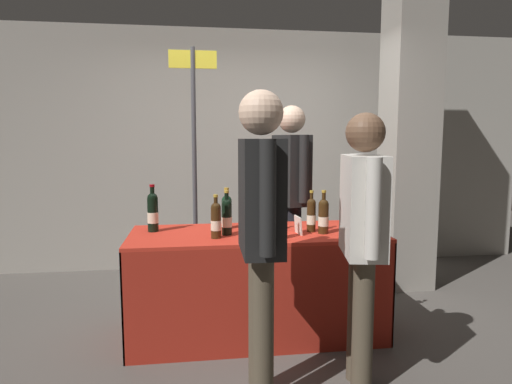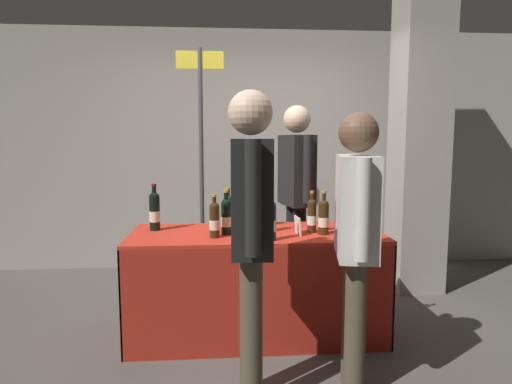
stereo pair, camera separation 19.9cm
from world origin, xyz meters
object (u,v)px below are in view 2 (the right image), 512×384
object	(u,v)px
wine_glass_mid	(256,224)
booth_signpost	(201,149)
concrete_pillar	(419,132)
taster_foreground_right	(356,228)
display_bottle_0	(271,220)
flower_vase	(357,219)
featured_wine_bottle	(267,215)
vendor_presenter	(296,184)
wine_glass_near_vendor	(250,218)
tasting_table	(256,263)

from	to	relation	value
wine_glass_mid	booth_signpost	bearing A→B (deg)	110.44
concrete_pillar	taster_foreground_right	bearing A→B (deg)	-123.21
display_bottle_0	flower_vase	bearing A→B (deg)	8.54
featured_wine_bottle	booth_signpost	bearing A→B (deg)	116.77
taster_foreground_right	vendor_presenter	bearing A→B (deg)	13.91
wine_glass_near_vendor	wine_glass_mid	xyz separation A→B (m)	(0.03, -0.25, 0.00)
vendor_presenter	wine_glass_mid	bearing A→B (deg)	-39.45
wine_glass_mid	vendor_presenter	xyz separation A→B (m)	(0.42, 0.81, 0.20)
concrete_pillar	display_bottle_0	world-z (taller)	concrete_pillar
flower_vase	booth_signpost	bearing A→B (deg)	132.76
wine_glass_mid	flower_vase	world-z (taller)	flower_vase
vendor_presenter	concrete_pillar	bearing A→B (deg)	88.33
wine_glass_mid	vendor_presenter	bearing A→B (deg)	62.42
taster_foreground_right	booth_signpost	size ratio (longest dim) A/B	0.70
tasting_table	concrete_pillar	bearing A→B (deg)	29.19
wine_glass_mid	flower_vase	bearing A→B (deg)	-5.41
tasting_table	booth_signpost	xyz separation A→B (m)	(-0.44, 1.06, 0.83)
booth_signpost	taster_foreground_right	bearing A→B (deg)	-63.06
concrete_pillar	taster_foreground_right	distance (m)	2.14
concrete_pillar	wine_glass_mid	distance (m)	2.05
wine_glass_mid	taster_foreground_right	distance (m)	0.87
wine_glass_mid	tasting_table	bearing A→B (deg)	86.71
wine_glass_near_vendor	booth_signpost	size ratio (longest dim) A/B	0.05
display_bottle_0	vendor_presenter	bearing A→B (deg)	70.91
featured_wine_bottle	wine_glass_mid	xyz separation A→B (m)	(-0.09, -0.13, -0.04)
taster_foreground_right	concrete_pillar	bearing A→B (deg)	-22.66
featured_wine_bottle	wine_glass_mid	world-z (taller)	featured_wine_bottle
vendor_presenter	booth_signpost	bearing A→B (deg)	-124.77
featured_wine_bottle	taster_foreground_right	world-z (taller)	taster_foreground_right
display_bottle_0	featured_wine_bottle	bearing A→B (deg)	89.16
taster_foreground_right	wine_glass_near_vendor	bearing A→B (deg)	40.27
featured_wine_bottle	booth_signpost	xyz separation A→B (m)	(-0.53, 1.05, 0.47)
display_bottle_0	wine_glass_near_vendor	size ratio (longest dim) A/B	2.79
tasting_table	vendor_presenter	world-z (taller)	vendor_presenter
concrete_pillar	flower_vase	world-z (taller)	concrete_pillar
concrete_pillar	featured_wine_bottle	xyz separation A→B (m)	(-1.55, -0.90, -0.63)
featured_wine_bottle	flower_vase	size ratio (longest dim) A/B	0.73
featured_wine_bottle	flower_vase	distance (m)	0.65
tasting_table	vendor_presenter	size ratio (longest dim) A/B	1.05
booth_signpost	featured_wine_bottle	bearing A→B (deg)	-63.23
display_bottle_0	wine_glass_near_vendor	xyz separation A→B (m)	(-0.11, 0.41, -0.06)
display_bottle_0	tasting_table	bearing A→B (deg)	106.14
display_bottle_0	booth_signpost	size ratio (longest dim) A/B	0.15
display_bottle_0	booth_signpost	bearing A→B (deg)	111.45
featured_wine_bottle	wine_glass_near_vendor	size ratio (longest dim) A/B	2.44
featured_wine_bottle	display_bottle_0	distance (m)	0.29
featured_wine_bottle	vendor_presenter	xyz separation A→B (m)	(0.33, 0.69, 0.17)
wine_glass_mid	featured_wine_bottle	bearing A→B (deg)	53.99
concrete_pillar	tasting_table	size ratio (longest dim) A/B	1.66
wine_glass_near_vendor	flower_vase	world-z (taller)	flower_vase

